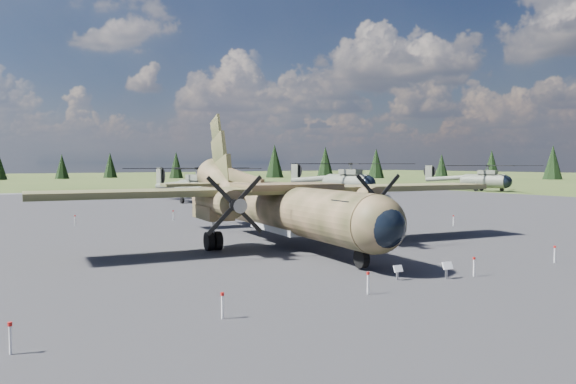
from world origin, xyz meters
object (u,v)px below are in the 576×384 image
transport_plane (279,200)px  helicopter_mid (348,172)px  helicopter_near (195,178)px  helicopter_far (485,172)px

transport_plane → helicopter_mid: bearing=53.9°
helicopter_near → helicopter_far: 53.73m
helicopter_near → helicopter_far: size_ratio=0.91×
helicopter_near → helicopter_far: (53.73, -0.07, 0.13)m
transport_plane → helicopter_mid: 52.36m
helicopter_near → helicopter_mid: size_ratio=0.86×
helicopter_mid → helicopter_near: bearing=176.2°
transport_plane → helicopter_near: bearing=82.0°
helicopter_near → helicopter_far: bearing=-4.8°
helicopter_mid → helicopter_far: helicopter_mid is taller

